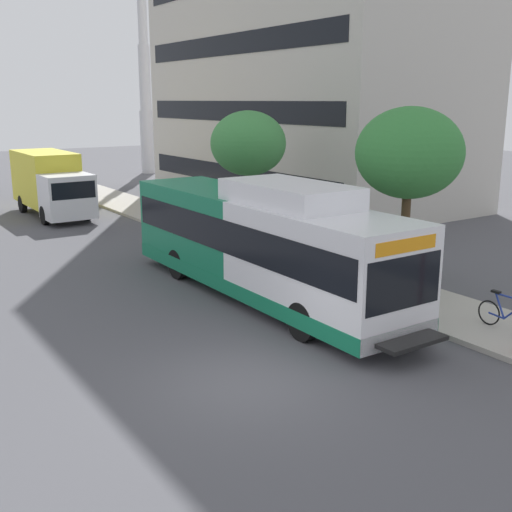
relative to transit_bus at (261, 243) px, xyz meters
name	(u,v)px	position (x,y,z in m)	size (l,w,h in m)	color
ground_plane	(109,290)	(-3.61, 3.27, -1.70)	(120.00, 120.00, 0.00)	#4C4C51
sidewalk_curb	(320,270)	(3.39, 1.27, -1.63)	(3.00, 56.00, 0.14)	#A8A399
transit_bus	(261,243)	(0.00, 0.00, 0.00)	(2.58, 12.25, 3.65)	white
bicycle_parked	(508,315)	(3.36, -6.19, -1.14)	(0.52, 1.76, 1.02)	black
street_tree_near_stop	(409,154)	(4.08, -1.92, 2.59)	(3.24, 3.24, 5.56)	#4C3823
street_tree_mid_block	(248,144)	(4.38, 7.36, 2.36)	(3.20, 3.20, 5.30)	#4C3823
box_truck_background	(51,182)	(-1.12, 17.52, 0.04)	(2.32, 7.01, 3.25)	silver
lattice_comm_tower	(145,81)	(11.31, 32.91, 5.62)	(1.10, 1.10, 22.57)	#B7B7BC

